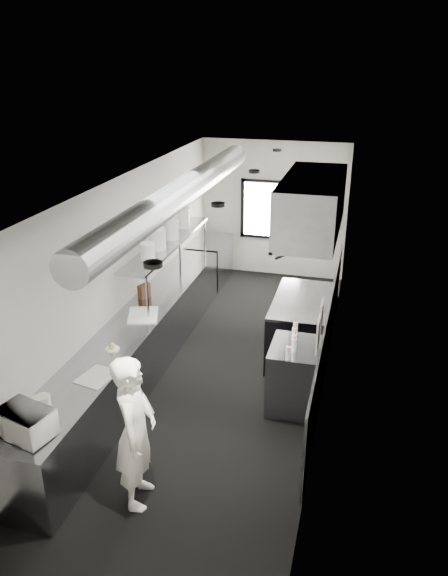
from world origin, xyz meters
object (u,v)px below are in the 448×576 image
Objects in this scene: prep_counter at (138,347)px; plate_stack_d at (184,218)px; plate_stack_a at (148,251)px; squeeze_bottle_d at (294,334)px; line_cook at (136,432)px; plate_stack_b at (158,239)px; bottle_station at (294,376)px; squeeze_bottle_b at (294,345)px; deli_tub_b at (43,400)px; exhaust_hood at (312,206)px; range at (300,327)px; microwave at (26,423)px; squeeze_bottle_a at (288,353)px; pass_shelf at (168,244)px; plate_stack_c at (172,229)px; squeeze_bottle_c at (295,340)px; cutting_board at (143,315)px; far_work_table at (209,261)px; knife_block at (144,291)px; squeeze_bottle_e at (295,328)px; deli_tub_a at (38,402)px; small_plate at (112,349)px.

plate_stack_d reaches higher than prep_counter.
plate_stack_a is 1.32× the size of squeeze_bottle_d.
plate_stack_b is (-1.03, 3.39, 0.88)m from line_cook.
bottle_station is at bearing -42.62° from line_cook.
prep_counter is at bearing 171.59° from squeeze_bottle_b.
exhaust_hood is at bearing 54.54° from deli_tub_b.
plate_stack_d is (-2.29, 1.11, -0.65)m from exhaust_hood.
range is 4.73× the size of plate_stack_d.
bottle_station is 3.42m from microwave.
line_cook is 1.07m from microwave.
pass_shelf is at bearing 138.26° from squeeze_bottle_a.
plate_stack_c is 3.06m from squeeze_bottle_c.
microwave is at bearing -91.28° from cutting_board.
squeeze_bottle_d is (2.25, -3.76, 0.54)m from far_work_table.
squeeze_bottle_a reaches higher than prep_counter.
exhaust_hood is at bearing -48.06° from far_work_table.
plate_stack_b is at bearing 150.38° from squeeze_bottle_c.
squeeze_bottle_b is (2.32, -1.99, -0.75)m from plate_stack_c.
deli_tub_b is (-2.44, -1.95, 0.50)m from bottle_station.
knife_block is at bearing -98.74° from plate_stack_c.
squeeze_bottle_e is at bearing 6.30° from knife_block.
plate_stack_c is (-2.28, 0.45, -0.65)m from exhaust_hood.
range is at bearing 180.00° from exhaust_hood.
line_cook reaches higher than squeeze_bottle_d.
pass_shelf is 1.51m from cutting_board.
squeeze_bottle_d reaches higher than far_work_table.
squeeze_bottle_e reaches higher than range.
microwave is 4.35m from plate_stack_c.
far_work_table is 6.41× the size of squeeze_bottle_d.
deli_tub_a is 0.67× the size of knife_block.
plate_stack_c reaches higher than prep_counter.
range is at bearing 74.34° from microwave.
plate_stack_d is 1.93× the size of squeeze_bottle_b.
range is 1.82m from squeeze_bottle_a.
squeeze_bottle_b reaches higher than range.
exhaust_hood reaches higher than microwave.
squeeze_bottle_c reaches higher than small_plate.
range reaches higher than cutting_board.
prep_counter is at bearing -88.44° from pass_shelf.
knife_block is at bearing -99.53° from pass_shelf.
prep_counter is 1.85m from pass_shelf.
plate_stack_a is 2.62m from squeeze_bottle_b.
squeeze_bottle_e is (-0.05, 0.46, 0.01)m from squeeze_bottle_b.
squeeze_bottle_e is (2.28, -0.52, -0.70)m from plate_stack_a.
range is 8.55× the size of squeeze_bottle_e.
prep_counter is 2.21m from deli_tub_b.
plate_stack_d reaches higher than small_plate.
plate_stack_a reaches higher than line_cook.
plate_stack_b is (-0.02, 0.47, 0.04)m from plate_stack_a.
deli_tub_a is (-0.13, -3.69, -0.58)m from pass_shelf.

